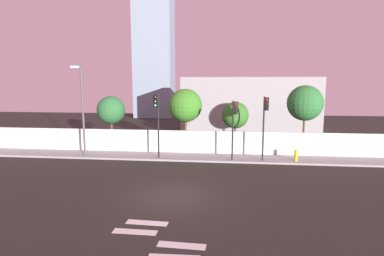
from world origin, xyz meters
name	(u,v)px	position (x,y,z in m)	size (l,w,h in m)	color
ground_plane	(174,196)	(0.00, 0.00, 0.00)	(80.00, 80.00, 0.00)	#272420
sidewalk	(191,157)	(0.00, 8.20, 0.07)	(36.00, 2.40, 0.15)	gray
perimeter_wall	(193,142)	(0.00, 9.49, 1.05)	(36.00, 0.18, 1.80)	silver
crosswalk_marking	(158,238)	(0.15, -4.53, 0.00)	(3.82, 3.06, 0.01)	silver
traffic_light_left	(265,115)	(5.36, 6.97, 3.56)	(0.34, 1.33, 4.68)	black
traffic_light_center	(157,113)	(-2.38, 6.94, 3.66)	(0.35, 1.40, 4.82)	black
traffic_light_right	(234,118)	(3.21, 7.00, 3.35)	(0.38, 1.23, 4.37)	black
street_lamp_curbside	(82,103)	(-8.32, 7.49, 4.24)	(0.82, 2.06, 6.91)	#4C4C51
fire_hydrant	(296,155)	(7.77, 7.64, 0.61)	(0.44, 0.26, 0.86)	gold
roadside_tree_leftmost	(111,110)	(-7.35, 10.99, 3.39)	(2.43, 2.43, 4.62)	brown
roadside_tree_midleft	(185,106)	(-0.81, 10.99, 3.85)	(2.83, 2.83, 5.27)	brown
roadside_tree_midright	(235,115)	(3.39, 10.99, 3.08)	(2.24, 2.24, 4.21)	brown
roadside_tree_rightmost	(305,103)	(8.99, 10.99, 4.13)	(2.89, 2.89, 5.59)	brown
low_building_distant	(249,103)	(5.35, 23.49, 3.16)	(15.96, 6.00, 6.31)	#979797
tower_on_skyline	(154,35)	(-9.00, 35.49, 12.98)	(5.95, 5.00, 25.97)	#7B91A2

